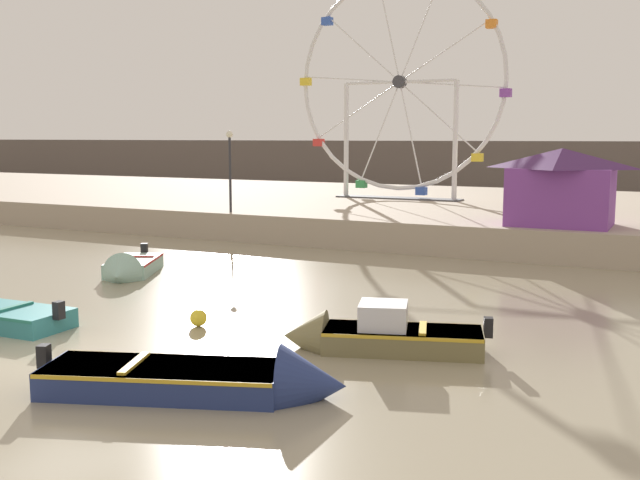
% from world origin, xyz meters
% --- Properties ---
extents(ground_plane, '(240.00, 240.00, 0.00)m').
position_xyz_m(ground_plane, '(0.00, 0.00, 0.00)').
color(ground_plane, gray).
extents(quay_promenade, '(110.00, 23.35, 1.28)m').
position_xyz_m(quay_promenade, '(0.00, 28.98, 0.64)').
color(quay_promenade, tan).
rests_on(quay_promenade, ground_plane).
extents(distant_town_skyline, '(140.00, 3.00, 4.40)m').
position_xyz_m(distant_town_skyline, '(0.00, 55.92, 2.20)').
color(distant_town_skyline, '#564C47').
rests_on(distant_town_skyline, ground_plane).
extents(motorboat_navy_blue, '(5.90, 3.38, 1.48)m').
position_xyz_m(motorboat_navy_blue, '(4.63, -0.24, 0.28)').
color(motorboat_navy_blue, navy).
rests_on(motorboat_navy_blue, ground_plane).
extents(motorboat_seafoam, '(2.83, 3.87, 1.38)m').
position_xyz_m(motorboat_seafoam, '(-4.98, 8.39, 0.28)').
color(motorboat_seafoam, '#93BCAD').
rests_on(motorboat_seafoam, ground_plane).
extents(motorboat_olive_wood, '(4.71, 2.60, 1.47)m').
position_xyz_m(motorboat_olive_wood, '(6.01, 3.77, 0.36)').
color(motorboat_olive_wood, olive).
rests_on(motorboat_olive_wood, ground_plane).
extents(ferris_wheel_white_frame, '(12.40, 1.20, 12.60)m').
position_xyz_m(ferris_wheel_white_frame, '(-2.73, 28.69, 7.61)').
color(ferris_wheel_white_frame, silver).
rests_on(ferris_wheel_white_frame, quay_promenade).
extents(carnival_booth_purple_stall, '(4.30, 3.21, 3.07)m').
position_xyz_m(carnival_booth_purple_stall, '(7.62, 19.43, 2.88)').
color(carnival_booth_purple_stall, purple).
rests_on(carnival_booth_purple_stall, quay_promenade).
extents(promenade_lamp_near, '(0.32, 0.32, 3.78)m').
position_xyz_m(promenade_lamp_near, '(-7.07, 18.02, 3.77)').
color(promenade_lamp_near, '#2D2D33').
rests_on(promenade_lamp_near, quay_promenade).
extents(mooring_buoy_orange, '(0.44, 0.44, 0.44)m').
position_xyz_m(mooring_buoy_orange, '(1.23, 3.82, 0.22)').
color(mooring_buoy_orange, yellow).
rests_on(mooring_buoy_orange, ground_plane).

